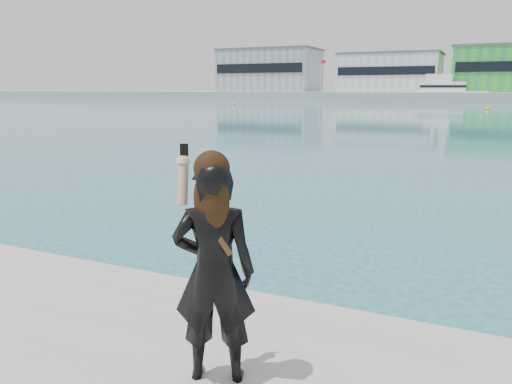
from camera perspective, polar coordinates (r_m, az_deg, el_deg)
far_quay at (r=133.43m, az=24.57°, el=9.93°), size 320.00×40.00×2.00m
warehouse_grey_left at (r=143.10m, az=1.60°, el=13.73°), size 26.52×16.36×11.50m
warehouse_white at (r=133.53m, az=15.08°, el=13.05°), size 24.48×15.35×9.50m
flagpole_left at (r=130.55m, az=7.45°, el=13.29°), size 1.28×0.16×8.00m
motor_yacht at (r=120.89m, az=20.79°, el=10.71°), size 16.86×4.83×7.85m
buoy_near at (r=75.01m, az=24.95°, el=8.51°), size 0.50×0.50×0.50m
buoy_far at (r=85.85m, az=-2.52°, el=9.85°), size 0.50×0.50×0.50m
woman at (r=3.53m, az=-4.86°, el=-8.41°), size 0.68×0.57×1.69m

